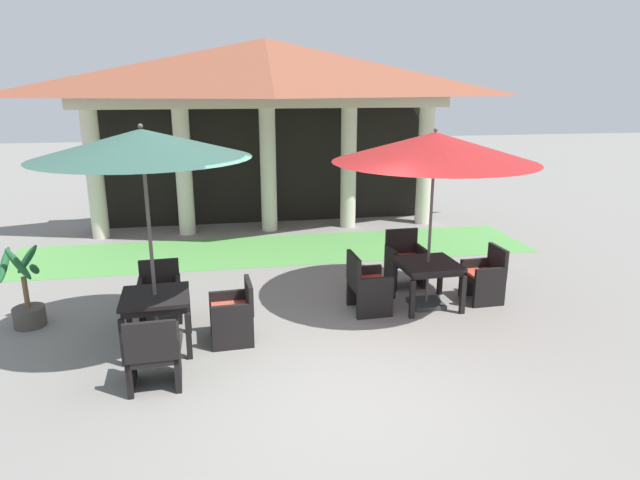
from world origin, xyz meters
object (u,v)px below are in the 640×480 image
at_px(patio_table_near_foreground, 428,268).
at_px(patio_chair_near_foreground_east, 485,277).
at_px(potted_palm_left_edge, 27,302).
at_px(patio_chair_near_foreground_west, 367,285).
at_px(patio_chair_mid_left_north, 160,293).
at_px(patio_umbrella_near_foreground, 435,148).
at_px(patio_chair_mid_left_south, 153,354).
at_px(patio_umbrella_mid_left, 142,147).
at_px(patio_table_mid_left, 156,303).
at_px(patio_chair_mid_left_east, 234,313).
at_px(patio_chair_near_foreground_north, 405,260).

xyz_separation_m(patio_table_near_foreground, patio_chair_near_foreground_east, (0.97, 0.04, -0.21)).
bearing_deg(potted_palm_left_edge, patio_chair_near_foreground_east, -2.29).
bearing_deg(patio_chair_near_foreground_west, patio_chair_mid_left_north, -97.29).
bearing_deg(patio_umbrella_near_foreground, potted_palm_left_edge, 176.98).
distance_m(patio_umbrella_near_foreground, patio_chair_mid_left_south, 4.72).
height_order(patio_table_near_foreground, patio_umbrella_mid_left, patio_umbrella_mid_left).
relative_size(patio_chair_near_foreground_east, patio_chair_mid_left_south, 1.00).
height_order(patio_table_near_foreground, patio_umbrella_near_foreground, patio_umbrella_near_foreground).
height_order(patio_table_mid_left, patio_chair_mid_left_east, patio_chair_mid_left_east).
relative_size(patio_table_near_foreground, patio_chair_mid_left_east, 1.09).
relative_size(patio_table_mid_left, patio_chair_mid_left_east, 1.07).
relative_size(patio_umbrella_near_foreground, patio_chair_mid_left_south, 3.37).
distance_m(patio_chair_near_foreground_west, patio_chair_near_foreground_north, 1.37).
bearing_deg(patio_chair_near_foreground_north, patio_table_mid_left, 21.45).
bearing_deg(patio_table_mid_left, potted_palm_left_edge, 150.86).
height_order(patio_umbrella_near_foreground, patio_chair_near_foreground_west, patio_umbrella_near_foreground).
xyz_separation_m(patio_table_near_foreground, patio_chair_near_foreground_north, (-0.04, 0.97, -0.18)).
relative_size(patio_chair_near_foreground_east, patio_chair_mid_left_north, 1.04).
xyz_separation_m(patio_table_mid_left, patio_umbrella_mid_left, (-0.00, 0.00, 1.98)).
bearing_deg(patio_chair_mid_left_north, patio_chair_mid_left_south, 90.00).
xyz_separation_m(patio_chair_near_foreground_north, patio_table_mid_left, (-3.92, -1.71, 0.20)).
height_order(patio_table_near_foreground, patio_chair_near_foreground_north, patio_chair_near_foreground_north).
relative_size(patio_table_near_foreground, patio_chair_mid_left_south, 1.02).
xyz_separation_m(patio_table_near_foreground, patio_umbrella_near_foreground, (0.00, 0.00, 1.83)).
relative_size(patio_chair_mid_left_south, patio_chair_mid_left_north, 1.04).
xyz_separation_m(patio_umbrella_mid_left, patio_chair_mid_left_north, (-0.05, 0.98, -2.22)).
height_order(patio_table_near_foreground, patio_chair_mid_left_south, patio_chair_mid_left_south).
distance_m(patio_table_near_foreground, potted_palm_left_edge, 5.85).
xyz_separation_m(patio_chair_near_foreground_west, patio_table_mid_left, (-2.98, -0.70, 0.22)).
relative_size(patio_chair_near_foreground_east, potted_palm_left_edge, 0.72).
relative_size(patio_table_near_foreground, patio_umbrella_near_foreground, 0.30).
xyz_separation_m(patio_umbrella_near_foreground, patio_chair_mid_left_east, (-2.97, -0.69, -2.05)).
distance_m(patio_chair_mid_left_south, patio_chair_mid_left_east, 1.39).
xyz_separation_m(patio_chair_mid_left_east, patio_chair_mid_left_north, (-1.03, 0.92, 0.01)).
distance_m(patio_chair_near_foreground_west, patio_chair_mid_left_east, 2.11).
relative_size(patio_chair_near_foreground_west, patio_chair_mid_left_south, 1.03).
distance_m(patio_umbrella_near_foreground, patio_chair_near_foreground_north, 2.23).
bearing_deg(patio_chair_near_foreground_north, potted_palm_left_edge, 4.36).
distance_m(patio_chair_near_foreground_east, patio_chair_mid_left_east, 4.01).
distance_m(patio_chair_near_foreground_north, patio_umbrella_mid_left, 4.80).
height_order(patio_chair_near_foreground_east, patio_chair_mid_left_south, patio_chair_mid_left_south).
bearing_deg(patio_chair_near_foreground_north, patio_umbrella_near_foreground, 90.00).
distance_m(patio_umbrella_mid_left, potted_palm_left_edge, 3.12).
relative_size(patio_umbrella_mid_left, potted_palm_left_edge, 2.36).
bearing_deg(patio_chair_mid_left_north, patio_table_mid_left, 90.00).
bearing_deg(patio_table_near_foreground, potted_palm_left_edge, 176.98).
xyz_separation_m(patio_table_near_foreground, potted_palm_left_edge, (-5.83, 0.31, -0.25)).
distance_m(patio_chair_near_foreground_east, patio_table_mid_left, 4.99).
distance_m(patio_umbrella_mid_left, patio_chair_mid_left_east, 2.43).
height_order(patio_umbrella_near_foreground, patio_chair_mid_left_north, patio_umbrella_near_foreground).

